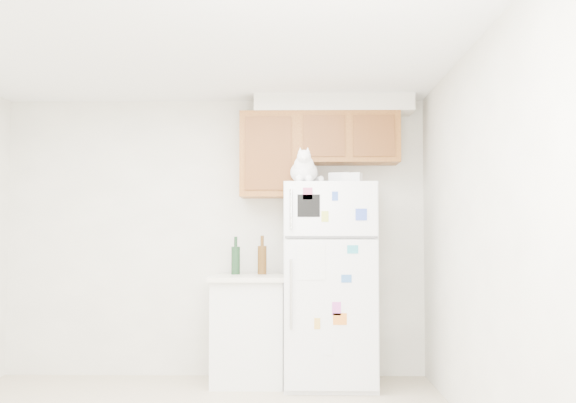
{
  "coord_description": "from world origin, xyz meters",
  "views": [
    {
      "loc": [
        0.77,
        -4.13,
        1.26
      ],
      "look_at": [
        0.67,
        1.55,
        1.55
      ],
      "focal_mm": 42.0,
      "sensor_mm": 36.0,
      "label": 1
    }
  ],
  "objects_px": {
    "cat": "(304,170)",
    "bottle_green": "(236,255)",
    "storage_box_front": "(352,178)",
    "base_counter": "(249,329)",
    "storage_box_back": "(341,179)",
    "refrigerator": "(329,284)",
    "bottle_amber": "(262,255)"
  },
  "relations": [
    {
      "from": "bottle_green",
      "to": "bottle_amber",
      "type": "relative_size",
      "value": 0.97
    },
    {
      "from": "base_counter",
      "to": "storage_box_back",
      "type": "height_order",
      "value": "storage_box_back"
    },
    {
      "from": "refrigerator",
      "to": "bottle_amber",
      "type": "xyz_separation_m",
      "value": [
        -0.58,
        0.22,
        0.24
      ]
    },
    {
      "from": "cat",
      "to": "bottle_green",
      "type": "bearing_deg",
      "value": 149.07
    },
    {
      "from": "storage_box_front",
      "to": "bottle_amber",
      "type": "xyz_separation_m",
      "value": [
        -0.78,
        0.28,
        -0.65
      ]
    },
    {
      "from": "base_counter",
      "to": "bottle_green",
      "type": "height_order",
      "value": "bottle_green"
    },
    {
      "from": "storage_box_front",
      "to": "bottle_green",
      "type": "distance_m",
      "value": 1.24
    },
    {
      "from": "refrigerator",
      "to": "base_counter",
      "type": "height_order",
      "value": "refrigerator"
    },
    {
      "from": "storage_box_front",
      "to": "bottle_green",
      "type": "xyz_separation_m",
      "value": [
        -1.01,
        0.28,
        -0.66
      ]
    },
    {
      "from": "refrigerator",
      "to": "storage_box_front",
      "type": "distance_m",
      "value": 0.92
    },
    {
      "from": "storage_box_back",
      "to": "bottle_green",
      "type": "relative_size",
      "value": 0.54
    },
    {
      "from": "refrigerator",
      "to": "cat",
      "type": "bearing_deg",
      "value": -146.34
    },
    {
      "from": "storage_box_front",
      "to": "bottle_amber",
      "type": "distance_m",
      "value": 1.05
    },
    {
      "from": "base_counter",
      "to": "bottle_amber",
      "type": "xyz_separation_m",
      "value": [
        0.11,
        0.15,
        0.63
      ]
    },
    {
      "from": "bottle_amber",
      "to": "refrigerator",
      "type": "bearing_deg",
      "value": -20.79
    },
    {
      "from": "refrigerator",
      "to": "bottle_amber",
      "type": "height_order",
      "value": "refrigerator"
    },
    {
      "from": "cat",
      "to": "bottle_amber",
      "type": "height_order",
      "value": "cat"
    },
    {
      "from": "base_counter",
      "to": "cat",
      "type": "relative_size",
      "value": 2.23
    },
    {
      "from": "bottle_green",
      "to": "refrigerator",
      "type": "bearing_deg",
      "value": -15.06
    },
    {
      "from": "base_counter",
      "to": "storage_box_front",
      "type": "bearing_deg",
      "value": -8.66
    },
    {
      "from": "cat",
      "to": "storage_box_back",
      "type": "bearing_deg",
      "value": 30.49
    },
    {
      "from": "cat",
      "to": "storage_box_front",
      "type": "height_order",
      "value": "cat"
    },
    {
      "from": "bottle_amber",
      "to": "bottle_green",
      "type": "bearing_deg",
      "value": -179.63
    },
    {
      "from": "storage_box_front",
      "to": "storage_box_back",
      "type": "bearing_deg",
      "value": 150.0
    },
    {
      "from": "cat",
      "to": "storage_box_front",
      "type": "relative_size",
      "value": 2.75
    },
    {
      "from": "cat",
      "to": "bottle_amber",
      "type": "bearing_deg",
      "value": 135.5
    },
    {
      "from": "refrigerator",
      "to": "storage_box_front",
      "type": "bearing_deg",
      "value": -17.41
    },
    {
      "from": "base_counter",
      "to": "bottle_amber",
      "type": "height_order",
      "value": "bottle_amber"
    },
    {
      "from": "storage_box_back",
      "to": "storage_box_front",
      "type": "xyz_separation_m",
      "value": [
        0.09,
        -0.1,
        -0.01
      ]
    },
    {
      "from": "cat",
      "to": "storage_box_back",
      "type": "height_order",
      "value": "cat"
    },
    {
      "from": "cat",
      "to": "refrigerator",
      "type": "bearing_deg",
      "value": 33.66
    },
    {
      "from": "refrigerator",
      "to": "storage_box_back",
      "type": "xyz_separation_m",
      "value": [
        0.1,
        0.04,
        0.9
      ]
    }
  ]
}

